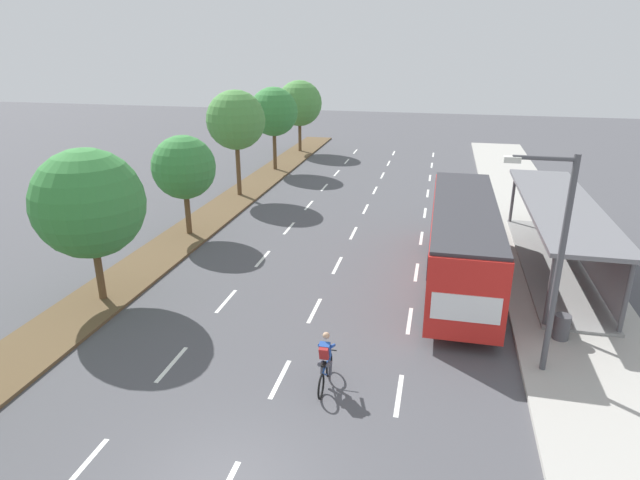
% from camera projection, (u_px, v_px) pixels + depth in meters
% --- Properties ---
extents(median_strip, '(2.60, 52.00, 0.12)m').
position_uv_depth(median_strip, '(222.00, 209.00, 31.90)').
color(median_strip, brown).
rests_on(median_strip, ground).
extents(sidewalk_right, '(4.50, 52.00, 0.15)m').
position_uv_depth(sidewalk_right, '(534.00, 230.00, 28.26)').
color(sidewalk_right, '#ADAAA3').
rests_on(sidewalk_right, ground).
extents(lane_divider_left, '(0.14, 46.23, 0.01)m').
position_uv_depth(lane_divider_left, '(289.00, 228.00, 28.74)').
color(lane_divider_left, white).
rests_on(lane_divider_left, ground).
extents(lane_divider_center, '(0.14, 46.23, 0.01)m').
position_uv_depth(lane_divider_center, '(353.00, 233.00, 28.01)').
color(lane_divider_center, white).
rests_on(lane_divider_center, ground).
extents(lane_divider_right, '(0.14, 46.23, 0.01)m').
position_uv_depth(lane_divider_right, '(421.00, 238.00, 27.29)').
color(lane_divider_right, white).
rests_on(lane_divider_right, ground).
extents(bus_shelter, '(2.90, 12.48, 2.86)m').
position_uv_depth(bus_shelter, '(564.00, 229.00, 22.92)').
color(bus_shelter, gray).
rests_on(bus_shelter, sidewalk_right).
extents(bus, '(2.54, 11.29, 3.37)m').
position_uv_depth(bus, '(463.00, 236.00, 21.53)').
color(bus, red).
rests_on(bus, ground).
extents(cyclist, '(0.46, 1.82, 1.71)m').
position_uv_depth(cyclist, '(325.00, 363.00, 15.27)').
color(cyclist, black).
rests_on(cyclist, ground).
extents(median_tree_second, '(4.01, 4.01, 5.79)m').
position_uv_depth(median_tree_second, '(89.00, 204.00, 19.35)').
color(median_tree_second, brown).
rests_on(median_tree_second, median_strip).
extents(median_tree_third, '(3.15, 3.15, 5.02)m').
position_uv_depth(median_tree_third, '(184.00, 168.00, 26.48)').
color(median_tree_third, brown).
rests_on(median_tree_third, median_strip).
extents(median_tree_fourth, '(3.64, 3.64, 6.57)m').
position_uv_depth(median_tree_fourth, '(236.00, 120.00, 33.06)').
color(median_tree_fourth, brown).
rests_on(median_tree_fourth, median_strip).
extents(median_tree_fifth, '(3.62, 3.62, 6.18)m').
position_uv_depth(median_tree_fifth, '(274.00, 112.00, 40.19)').
color(median_tree_fifth, brown).
rests_on(median_tree_fifth, median_strip).
extents(median_tree_farthest, '(3.95, 3.95, 6.18)m').
position_uv_depth(median_tree_farthest, '(299.00, 103.00, 47.24)').
color(median_tree_farthest, brown).
rests_on(median_tree_farthest, median_strip).
extents(streetlight, '(1.91, 0.24, 6.50)m').
position_uv_depth(streetlight, '(554.00, 252.00, 14.85)').
color(streetlight, '#4C4C51').
rests_on(streetlight, sidewalk_right).
extents(trash_bin, '(0.52, 0.52, 0.85)m').
position_uv_depth(trash_bin, '(562.00, 327.00, 17.62)').
color(trash_bin, '#4C4C51').
rests_on(trash_bin, sidewalk_right).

